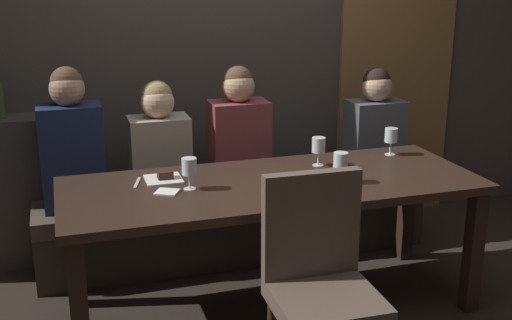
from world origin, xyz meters
The scene contains 17 objects.
ground centered at (0.00, 0.00, 0.00)m, with size 9.00×9.00×0.00m, color black.
back_wall_tiled centered at (0.00, 1.22, 1.50)m, with size 6.00×0.12×3.00m, color #423D38.
arched_door centered at (1.35, 1.15, 1.36)m, with size 0.90×0.05×2.55m.
dining_table centered at (0.00, 0.00, 0.65)m, with size 2.20×0.84×0.74m.
banquette_bench centered at (0.00, 0.70, 0.23)m, with size 2.50×0.44×0.45m.
chair_near_side centered at (-0.03, -0.72, 0.56)m, with size 0.45×0.45×0.98m.
diner_redhead centered at (-0.99, 0.72, 0.85)m, with size 0.36×0.24×0.84m.
diner_bearded centered at (-0.48, 0.73, 0.79)m, with size 0.36×0.24×0.73m.
diner_far_end centered at (0.02, 0.73, 0.83)m, with size 0.36×0.24×0.80m.
diner_near_end centered at (0.97, 0.72, 0.80)m, with size 0.36×0.24×0.74m.
wine_glass_end_left centered at (0.34, 0.19, 0.86)m, with size 0.08×0.08×0.16m.
wine_glass_center_back centered at (0.84, 0.26, 0.86)m, with size 0.08×0.08×0.16m.
wine_glass_near_left centered at (0.33, -0.13, 0.85)m, with size 0.08×0.08×0.16m.
wine_glass_center_front centered at (-0.44, 0.01, 0.85)m, with size 0.08×0.08×0.16m.
dessert_plate centered at (-0.54, 0.19, 0.75)m, with size 0.19×0.19×0.05m.
fork_on_table centered at (-0.68, 0.18, 0.74)m, with size 0.02×0.17×0.01m, color silver.
folded_napkin centered at (-0.56, -0.01, 0.74)m, with size 0.11×0.10×0.01m, color silver.
Camera 1 is at (-1.04, -3.02, 1.81)m, focal length 44.89 mm.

